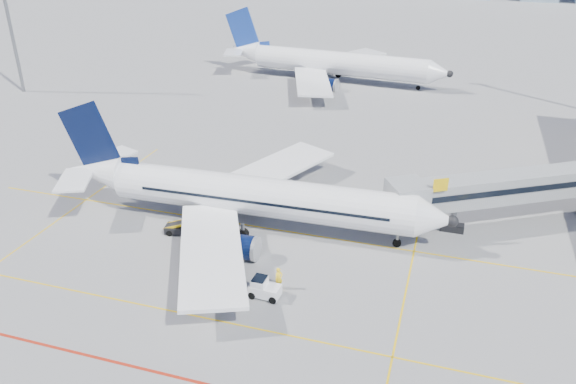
# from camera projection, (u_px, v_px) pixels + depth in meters

# --- Properties ---
(ground) EXTENTS (420.00, 420.00, 0.00)m
(ground) POSITION_uv_depth(u_px,v_px,m) (234.00, 274.00, 46.75)
(ground) COLOR gray
(ground) RESTS_ON ground
(apron_markings) EXTENTS (90.00, 35.12, 0.01)m
(apron_markings) POSITION_uv_depth(u_px,v_px,m) (208.00, 300.00, 43.55)
(apron_markings) COLOR gold
(apron_markings) RESTS_ON ground
(jet_bridge) EXTENTS (23.55, 15.78, 6.30)m
(jet_bridge) POSITION_uv_depth(u_px,v_px,m) (529.00, 186.00, 53.32)
(jet_bridge) COLOR gray
(jet_bridge) RESTS_ON ground
(floodlight_mast_nw) EXTENTS (3.20, 0.61, 25.45)m
(floodlight_mast_nw) POSITION_uv_depth(u_px,v_px,m) (6.00, 9.00, 89.75)
(floodlight_mast_nw) COLOR slate
(floodlight_mast_nw) RESTS_ON ground
(main_aircraft) EXTENTS (38.41, 33.47, 11.19)m
(main_aircraft) POSITION_uv_depth(u_px,v_px,m) (244.00, 195.00, 52.70)
(main_aircraft) COLOR white
(main_aircraft) RESTS_ON ground
(second_aircraft) EXTENTS (42.47, 36.95, 12.42)m
(second_aircraft) POSITION_uv_depth(u_px,v_px,m) (330.00, 63.00, 100.76)
(second_aircraft) COLOR white
(second_aircraft) RESTS_ON ground
(baggage_tug) EXTENTS (2.45, 1.53, 1.66)m
(baggage_tug) POSITION_uv_depth(u_px,v_px,m) (263.00, 288.00, 43.60)
(baggage_tug) COLOR white
(baggage_tug) RESTS_ON ground
(cargo_dolly) EXTENTS (3.77, 1.77, 2.04)m
(cargo_dolly) POSITION_uv_depth(u_px,v_px,m) (210.00, 278.00, 44.26)
(cargo_dolly) COLOR black
(cargo_dolly) RESTS_ON ground
(belt_loader) EXTENTS (5.86, 2.36, 2.35)m
(belt_loader) POSITION_uv_depth(u_px,v_px,m) (189.00, 228.00, 52.44)
(belt_loader) COLOR black
(belt_loader) RESTS_ON ground
(ramp_worker) EXTENTS (0.79, 0.81, 1.88)m
(ramp_worker) POSITION_uv_depth(u_px,v_px,m) (279.00, 278.00, 44.50)
(ramp_worker) COLOR yellow
(ramp_worker) RESTS_ON ground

